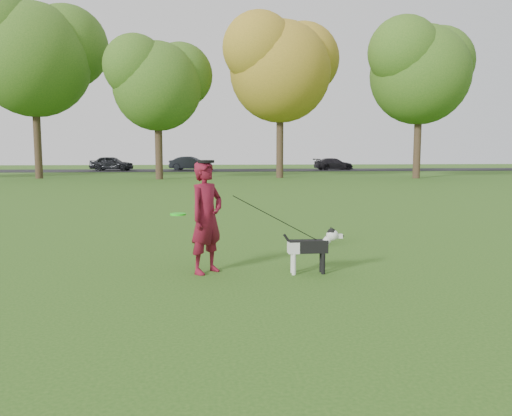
{
  "coord_description": "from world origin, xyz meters",
  "views": [
    {
      "loc": [
        -0.77,
        -7.21,
        1.8
      ],
      "look_at": [
        -0.08,
        0.21,
        0.95
      ],
      "focal_mm": 35.0,
      "sensor_mm": 36.0,
      "label": 1
    }
  ],
  "objects": [
    {
      "name": "dog",
      "position": [
        0.73,
        -0.09,
        0.42
      ],
      "size": [
        0.91,
        0.18,
        0.69
      ],
      "color": "black",
      "rests_on": "ground"
    },
    {
      "name": "car_left",
      "position": [
        -9.76,
        40.0,
        0.68
      ],
      "size": [
        4.1,
        2.16,
        1.33
      ],
      "primitive_type": "imported",
      "rotation": [
        0.0,
        0.0,
        1.41
      ],
      "color": "black",
      "rests_on": "road"
    },
    {
      "name": "road",
      "position": [
        0.0,
        40.0,
        0.01
      ],
      "size": [
        120.0,
        7.0,
        0.02
      ],
      "primitive_type": "cube",
      "color": "black",
      "rests_on": "ground"
    },
    {
      "name": "car_right",
      "position": [
        11.15,
        40.0,
        0.58
      ],
      "size": [
        4.07,
        2.28,
        1.11
      ],
      "primitive_type": "imported",
      "rotation": [
        0.0,
        0.0,
        1.77
      ],
      "color": "black",
      "rests_on": "road"
    },
    {
      "name": "tree_row",
      "position": [
        -1.43,
        26.07,
        7.41
      ],
      "size": [
        51.74,
        8.86,
        12.01
      ],
      "color": "#38281C",
      "rests_on": "ground"
    },
    {
      "name": "ground",
      "position": [
        0.0,
        0.0,
        0.0
      ],
      "size": [
        120.0,
        120.0,
        0.0
      ],
      "primitive_type": "plane",
      "color": "#285116",
      "rests_on": "ground"
    },
    {
      "name": "car_mid",
      "position": [
        -2.51,
        40.0,
        0.66
      ],
      "size": [
        4.1,
        2.33,
        1.28
      ],
      "primitive_type": "imported",
      "rotation": [
        0.0,
        0.0,
        1.3
      ],
      "color": "black",
      "rests_on": "road"
    },
    {
      "name": "man",
      "position": [
        -0.82,
        0.1,
        0.83
      ],
      "size": [
        0.71,
        0.71,
        1.66
      ],
      "primitive_type": "imported",
      "rotation": [
        0.0,
        0.0,
        0.82
      ],
      "color": "#5D0D20",
      "rests_on": "ground"
    },
    {
      "name": "man_held_items",
      "position": [
        0.18,
        -0.02,
        0.82
      ],
      "size": [
        2.21,
        0.32,
        1.21
      ],
      "color": "#24E11C",
      "rests_on": "ground"
    }
  ]
}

